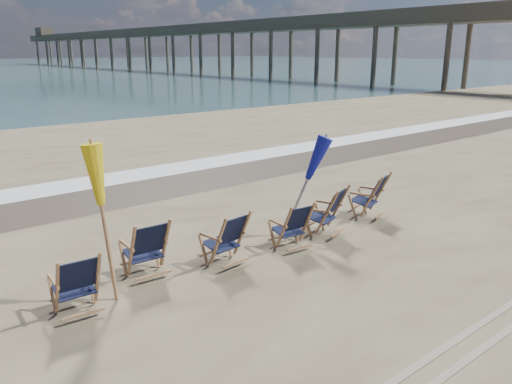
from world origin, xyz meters
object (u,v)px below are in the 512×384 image
beach_chair_0 (98,280)px  umbrella_blue (303,159)px  beach_chair_2 (243,235)px  fishing_pier (164,43)px  beach_chair_4 (339,208)px  beach_chair_5 (381,193)px  umbrella_yellow (101,184)px  beach_chair_1 (166,245)px  beach_chair_3 (307,224)px

beach_chair_0 → umbrella_blue: (4.25, 0.41, 1.06)m
beach_chair_2 → beach_chair_0: bearing=-3.8°
beach_chair_2 → fishing_pier: fishing_pier is taller
umbrella_blue → fishing_pier: size_ratio=0.01×
beach_chair_4 → beach_chair_5: (1.52, 0.14, 0.00)m
beach_chair_2 → umbrella_yellow: bearing=-10.2°
umbrella_yellow → umbrella_blue: (3.98, 0.14, -0.21)m
beach_chair_4 → fishing_pier: size_ratio=0.01×
beach_chair_5 → umbrella_yellow: 6.31m
umbrella_blue → fishing_pier: (37.26, 72.29, 3.12)m
beach_chair_1 → beach_chair_3: beach_chair_1 is taller
beach_chair_2 → umbrella_blue: umbrella_blue is taller
fishing_pier → beach_chair_2: bearing=-118.2°
beach_chair_4 → beach_chair_5: 1.53m
beach_chair_3 → umbrella_yellow: umbrella_yellow is taller
beach_chair_2 → umbrella_yellow: size_ratio=0.43×
beach_chair_1 → beach_chair_2: bearing=166.6°
beach_chair_0 → beach_chair_1: (1.31, 0.48, 0.03)m
beach_chair_2 → fishing_pier: 82.49m
umbrella_yellow → umbrella_blue: bearing=2.0°
beach_chair_2 → beach_chair_4: 2.37m
beach_chair_3 → beach_chair_5: 2.61m
beach_chair_0 → umbrella_blue: umbrella_blue is taller
umbrella_yellow → fishing_pier: (41.24, 72.43, 2.91)m
beach_chair_4 → umbrella_yellow: umbrella_yellow is taller
umbrella_yellow → beach_chair_3: bearing=-6.3°
beach_chair_4 → umbrella_blue: bearing=-45.2°
beach_chair_2 → beach_chair_4: (2.37, -0.03, 0.02)m
beach_chair_1 → beach_chair_4: beach_chair_4 is taller
beach_chair_0 → beach_chair_4: 4.94m
beach_chair_3 → fishing_pier: size_ratio=0.01×
beach_chair_3 → umbrella_blue: umbrella_blue is taller
beach_chair_2 → beach_chair_4: size_ratio=0.95×
beach_chair_0 → beach_chair_4: size_ratio=0.93×
beach_chair_0 → beach_chair_1: 1.40m
beach_chair_1 → beach_chair_4: bearing=176.9°
umbrella_blue → umbrella_yellow: bearing=-178.0°
beach_chair_2 → fishing_pier: bearing=-124.3°
beach_chair_0 → umbrella_yellow: (0.27, 0.27, 1.27)m
beach_chair_0 → beach_chair_3: beach_chair_0 is taller
beach_chair_4 → fishing_pier: (36.57, 72.63, 4.14)m
beach_chair_1 → umbrella_yellow: (-1.04, -0.22, 1.24)m
beach_chair_0 → beach_chair_4: bearing=-175.4°
beach_chair_1 → beach_chair_2: (1.26, -0.38, -0.02)m
umbrella_blue → beach_chair_1: bearing=178.5°
beach_chair_3 → beach_chair_4: size_ratio=0.91×
beach_chair_1 → fishing_pier: 82.75m
beach_chair_1 → beach_chair_5: (5.14, -0.27, 0.00)m
beach_chair_4 → umbrella_yellow: bearing=-21.4°
beach_chair_4 → beach_chair_2: bearing=-19.8°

